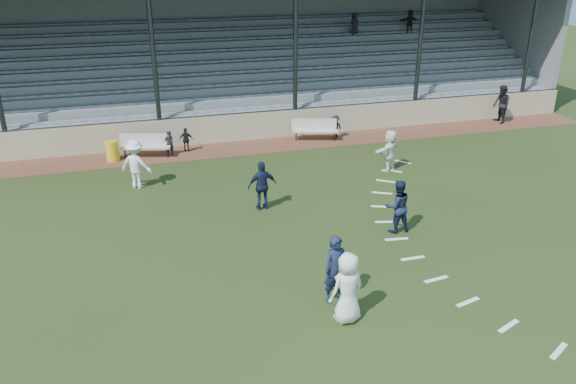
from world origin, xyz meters
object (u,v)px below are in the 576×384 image
object	(u,v)px
trash_bin	(112,151)
football	(347,262)
player_navy_lead	(336,269)
official	(501,104)
bench_right	(315,128)
bench_left	(145,143)
player_white_lead	(347,288)

from	to	relation	value
trash_bin	football	size ratio (longest dim) A/B	3.62
player_navy_lead	official	distance (m)	17.71
bench_right	trash_bin	xyz separation A→B (m)	(-8.62, -0.26, -0.16)
bench_left	player_navy_lead	size ratio (longest dim) A/B	1.18
official	player_navy_lead	bearing A→B (deg)	-41.18
player_white_lead	football	bearing A→B (deg)	-126.37
player_white_lead	official	size ratio (longest dim) A/B	0.94
football	player_navy_lead	bearing A→B (deg)	-121.56
player_white_lead	player_navy_lead	bearing A→B (deg)	-106.56
trash_bin	football	bearing A→B (deg)	-59.75
football	player_white_lead	size ratio (longest dim) A/B	0.13
bench_left	player_navy_lead	xyz separation A→B (m)	(3.80, -11.78, 0.28)
bench_right	football	bearing A→B (deg)	-87.32
trash_bin	player_white_lead	bearing A→B (deg)	-67.94
official	football	bearing A→B (deg)	-42.83
player_navy_lead	official	size ratio (longest dim) A/B	0.94
official	trash_bin	bearing A→B (deg)	-82.78
bench_right	official	world-z (taller)	official
player_navy_lead	official	world-z (taller)	official
football	player_white_lead	bearing A→B (deg)	-112.15
bench_left	player_navy_lead	distance (m)	12.39
bench_left	bench_right	xyz separation A→B (m)	(7.33, 0.15, 0.00)
bench_right	player_white_lead	xyz separation A→B (m)	(-3.56, -12.75, 0.28)
player_white_lead	player_navy_lead	xyz separation A→B (m)	(0.03, 0.81, 0.00)
trash_bin	official	xyz separation A→B (m)	(18.16, 0.28, 0.51)
football	official	xyz separation A→B (m)	(12.18, 10.52, 0.82)
bench_left	player_white_lead	size ratio (longest dim) A/B	1.18
football	player_white_lead	world-z (taller)	player_white_lead
bench_left	bench_right	world-z (taller)	same
player_white_lead	official	bearing A→B (deg)	-149.95
bench_left	trash_bin	size ratio (longest dim) A/B	2.52
trash_bin	player_navy_lead	xyz separation A→B (m)	(5.10, -11.68, 0.44)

